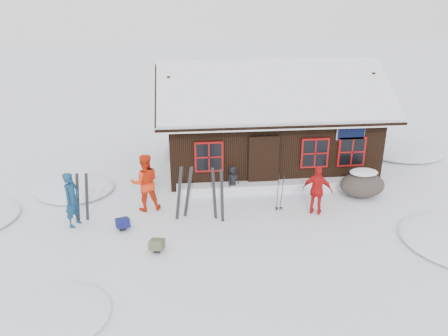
{
  "coord_description": "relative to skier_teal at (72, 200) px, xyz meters",
  "views": [
    {
      "loc": [
        -2.12,
        -12.23,
        6.72
      ],
      "look_at": [
        -0.66,
        1.42,
        1.3
      ],
      "focal_mm": 35.0,
      "sensor_mm": 36.0,
      "label": 1
    }
  ],
  "objects": [
    {
      "name": "ground",
      "position": [
        5.49,
        -0.33,
        -0.88
      ],
      "size": [
        120.0,
        120.0,
        0.0
      ],
      "primitive_type": "plane",
      "color": "white",
      "rests_on": "ground"
    },
    {
      "name": "mountain_hut",
      "position": [
        6.99,
        4.65,
        0.69
      ],
      "size": [
        8.9,
        6.09,
        4.42
      ],
      "color": "black",
      "rests_on": "ground"
    },
    {
      "name": "snow_drift",
      "position": [
        6.99,
        1.92,
        -0.71
      ],
      "size": [
        7.6,
        0.6,
        0.35
      ],
      "primitive_type": "cube",
      "color": "white",
      "rests_on": "ground"
    },
    {
      "name": "snow_mounds",
      "position": [
        7.14,
        1.53,
        -0.88
      ],
      "size": [
        20.6,
        13.2,
        0.48
      ],
      "color": "white",
      "rests_on": "ground"
    },
    {
      "name": "skier_teal",
      "position": [
        0.0,
        0.0,
        0.0
      ],
      "size": [
        0.63,
        0.75,
        1.77
      ],
      "primitive_type": "imported",
      "rotation": [
        0.0,
        0.0,
        1.2
      ],
      "color": "navy",
      "rests_on": "ground"
    },
    {
      "name": "skier_orange_left",
      "position": [
        2.18,
        0.87,
        0.1
      ],
      "size": [
        1.06,
        0.89,
        1.96
      ],
      "primitive_type": "imported",
      "rotation": [
        0.0,
        0.0,
        3.3
      ],
      "color": "red",
      "rests_on": "ground"
    },
    {
      "name": "skier_orange_right",
      "position": [
        7.76,
        -0.04,
        -0.05
      ],
      "size": [
        1.06,
        0.8,
        1.68
      ],
      "primitive_type": "imported",
      "rotation": [
        0.0,
        0.0,
        2.69
      ],
      "color": "red",
      "rests_on": "ground"
    },
    {
      "name": "skier_crouched",
      "position": [
        5.23,
        1.87,
        -0.37
      ],
      "size": [
        0.6,
        0.56,
        1.03
      ],
      "primitive_type": "imported",
      "rotation": [
        0.0,
        0.0,
        0.63
      ],
      "color": "black",
      "rests_on": "ground"
    },
    {
      "name": "boulder",
      "position": [
        9.79,
        1.09,
        -0.41
      ],
      "size": [
        1.6,
        1.2,
        0.93
      ],
      "color": "#453C37",
      "rests_on": "ground"
    },
    {
      "name": "ski_pair_left",
      "position": [
        0.25,
        0.26,
        -0.09
      ],
      "size": [
        0.51,
        0.15,
        1.69
      ],
      "rotation": [
        0.0,
        0.0,
        0.15
      ],
      "color": "black",
      "rests_on": "ground"
    },
    {
      "name": "ski_pair_mid",
      "position": [
        4.51,
        -0.12,
        -0.03
      ],
      "size": [
        0.39,
        0.33,
        1.81
      ],
      "rotation": [
        0.0,
        0.0,
        -0.69
      ],
      "color": "black",
      "rests_on": "ground"
    },
    {
      "name": "ski_pair_right",
      "position": [
        3.43,
        0.16,
        -0.03
      ],
      "size": [
        0.63,
        0.24,
        1.81
      ],
      "rotation": [
        0.0,
        0.0,
        0.23
      ],
      "color": "black",
      "rests_on": "ground"
    },
    {
      "name": "ski_poles",
      "position": [
        6.6,
        0.32,
        -0.26
      ],
      "size": [
        0.24,
        0.12,
        1.32
      ],
      "color": "black",
      "rests_on": "ground"
    },
    {
      "name": "backpack_blue",
      "position": [
        1.52,
        -0.4,
        -0.75
      ],
      "size": [
        0.52,
        0.6,
        0.28
      ],
      "primitive_type": "cube",
      "rotation": [
        0.0,
        0.0,
        0.3
      ],
      "color": "#121550",
      "rests_on": "ground"
    },
    {
      "name": "backpack_olive",
      "position": [
        2.61,
        -1.77,
        -0.75
      ],
      "size": [
        0.46,
        0.56,
        0.27
      ],
      "primitive_type": "cube",
      "rotation": [
        0.0,
        0.0,
        -0.18
      ],
      "color": "#4F5039",
      "rests_on": "ground"
    }
  ]
}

